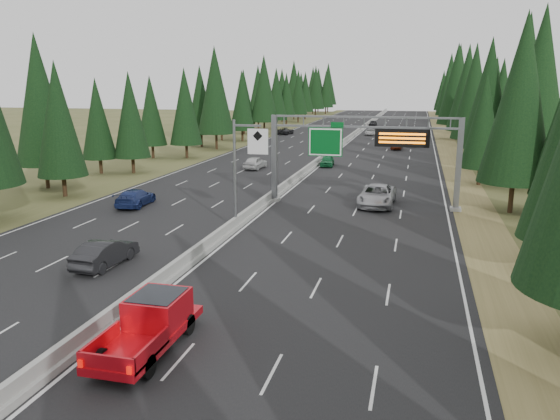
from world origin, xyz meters
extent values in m
cube|color=black|center=(0.00, 80.00, 0.04)|extent=(32.00, 260.00, 0.08)
cube|color=olive|center=(17.80, 80.00, 0.03)|extent=(3.60, 260.00, 0.06)
cube|color=#454C23|center=(-17.80, 80.00, 0.03)|extent=(3.60, 260.00, 0.06)
cube|color=gray|center=(0.00, 80.00, 0.23)|extent=(0.70, 260.00, 0.30)
cube|color=gray|center=(0.00, 80.00, 0.63)|extent=(0.30, 260.00, 0.60)
cube|color=slate|center=(0.35, 35.00, 3.98)|extent=(0.45, 0.45, 7.80)
cube|color=gray|center=(0.35, 35.00, 0.23)|extent=(0.90, 0.90, 0.30)
cube|color=slate|center=(16.20, 35.00, 3.98)|extent=(0.45, 0.45, 7.80)
cube|color=gray|center=(16.20, 35.00, 0.23)|extent=(0.90, 0.90, 0.30)
cube|color=slate|center=(8.28, 35.00, 7.80)|extent=(15.85, 0.35, 0.16)
cube|color=slate|center=(8.28, 35.00, 6.96)|extent=(15.85, 0.35, 0.16)
cube|color=#054C19|center=(5.00, 34.75, 5.63)|extent=(3.00, 0.10, 2.50)
cube|color=silver|center=(5.00, 34.69, 5.63)|extent=(2.85, 0.02, 2.35)
cube|color=#054C19|center=(6.00, 34.75, 7.13)|extent=(1.10, 0.10, 0.45)
cube|color=black|center=(11.50, 34.70, 6.13)|extent=(4.50, 0.40, 1.50)
cube|color=orange|center=(11.50, 34.48, 6.48)|extent=(3.80, 0.02, 0.18)
cube|color=orange|center=(11.50, 34.48, 6.13)|extent=(3.80, 0.02, 0.18)
cube|color=orange|center=(11.50, 34.48, 5.78)|extent=(3.80, 0.02, 0.18)
cylinder|color=slate|center=(0.00, 25.00, 4.08)|extent=(0.20, 0.20, 8.00)
cube|color=gray|center=(0.00, 25.00, 0.18)|extent=(0.50, 0.50, 0.20)
cube|color=slate|center=(1.00, 25.00, 7.68)|extent=(2.00, 0.15, 0.15)
cube|color=silver|center=(1.80, 24.88, 6.58)|extent=(1.50, 0.06, 1.80)
cylinder|color=black|center=(20.84, 20.03, 1.06)|extent=(0.40, 0.40, 2.12)
cylinder|color=black|center=(20.62, 35.73, 1.30)|extent=(0.40, 0.40, 2.60)
cone|color=black|center=(20.62, 35.73, 9.42)|extent=(5.85, 5.85, 13.65)
cylinder|color=black|center=(23.73, 33.36, 1.04)|extent=(0.40, 0.40, 2.08)
cylinder|color=black|center=(19.30, 48.32, 0.95)|extent=(0.40, 0.40, 1.90)
cone|color=black|center=(19.30, 48.32, 6.87)|extent=(4.27, 4.27, 9.95)
cylinder|color=black|center=(24.17, 47.74, 1.46)|extent=(0.40, 0.40, 2.92)
cone|color=black|center=(24.17, 47.74, 10.57)|extent=(6.56, 6.56, 15.31)
cylinder|color=black|center=(20.98, 60.89, 1.30)|extent=(0.40, 0.40, 2.59)
cone|color=black|center=(20.98, 60.89, 9.40)|extent=(5.83, 5.83, 13.61)
cylinder|color=black|center=(24.60, 58.48, 1.49)|extent=(0.40, 0.40, 2.99)
cone|color=black|center=(24.60, 58.48, 10.83)|extent=(6.72, 6.72, 15.69)
cylinder|color=black|center=(20.33, 73.50, 1.31)|extent=(0.40, 0.40, 2.62)
cone|color=black|center=(20.33, 73.50, 9.50)|extent=(5.89, 5.89, 13.75)
cylinder|color=black|center=(24.08, 73.00, 1.14)|extent=(0.40, 0.40, 2.27)
cone|color=black|center=(24.08, 73.00, 8.23)|extent=(5.11, 5.11, 11.93)
cylinder|color=black|center=(20.33, 86.69, 1.37)|extent=(0.40, 0.40, 2.73)
cone|color=black|center=(20.33, 86.69, 9.91)|extent=(6.15, 6.15, 14.36)
cylinder|color=black|center=(24.99, 88.30, 1.20)|extent=(0.40, 0.40, 2.41)
cone|color=black|center=(24.99, 88.30, 8.73)|extent=(5.42, 5.42, 12.65)
cylinder|color=black|center=(19.32, 99.18, 1.45)|extent=(0.40, 0.40, 2.90)
cone|color=black|center=(19.32, 99.18, 10.52)|extent=(6.53, 6.53, 15.24)
cylinder|color=black|center=(23.98, 98.38, 0.90)|extent=(0.40, 0.40, 1.80)
cone|color=black|center=(23.98, 98.38, 6.52)|extent=(4.05, 4.05, 9.44)
cylinder|color=black|center=(20.46, 112.23, 1.51)|extent=(0.40, 0.40, 3.01)
cone|color=black|center=(20.46, 112.23, 10.92)|extent=(6.78, 6.78, 15.81)
cylinder|color=black|center=(23.39, 114.86, 1.27)|extent=(0.40, 0.40, 2.54)
cone|color=black|center=(23.39, 114.86, 9.22)|extent=(5.72, 5.72, 13.35)
cylinder|color=black|center=(19.50, 124.75, 0.98)|extent=(0.40, 0.40, 1.95)
cone|color=black|center=(19.50, 124.75, 7.09)|extent=(4.40, 4.40, 10.26)
cylinder|color=black|center=(24.95, 126.97, 0.95)|extent=(0.40, 0.40, 1.89)
cone|color=black|center=(24.95, 126.97, 6.86)|extent=(4.26, 4.26, 9.93)
cylinder|color=black|center=(19.59, 138.76, 1.25)|extent=(0.40, 0.40, 2.49)
cone|color=black|center=(19.59, 138.76, 9.04)|extent=(5.61, 5.61, 13.09)
cylinder|color=black|center=(23.75, 138.39, 1.46)|extent=(0.40, 0.40, 2.91)
cone|color=black|center=(23.75, 138.39, 10.55)|extent=(6.55, 6.55, 15.29)
cylinder|color=black|center=(20.63, 151.03, 1.51)|extent=(0.40, 0.40, 3.03)
cone|color=black|center=(20.63, 151.03, 10.97)|extent=(6.81, 6.81, 15.89)
cylinder|color=black|center=(23.98, 153.50, 1.01)|extent=(0.40, 0.40, 2.02)
cone|color=black|center=(23.98, 153.50, 7.31)|extent=(4.53, 4.53, 10.58)
cylinder|color=black|center=(20.46, 163.58, 1.01)|extent=(0.40, 0.40, 2.03)
cone|color=black|center=(20.46, 163.58, 7.35)|extent=(4.56, 4.56, 10.65)
cylinder|color=black|center=(24.98, 165.22, 0.93)|extent=(0.40, 0.40, 1.86)
cone|color=black|center=(24.98, 165.22, 6.75)|extent=(4.19, 4.19, 9.78)
cylinder|color=black|center=(19.46, 176.72, 1.00)|extent=(0.40, 0.40, 2.00)
cone|color=black|center=(19.46, 176.72, 7.25)|extent=(4.50, 4.50, 10.50)
cylinder|color=black|center=(23.99, 178.64, 1.51)|extent=(0.40, 0.40, 3.01)
cone|color=black|center=(23.99, 178.64, 10.92)|extent=(6.78, 6.78, 15.81)
cylinder|color=black|center=(20.37, 191.13, 1.21)|extent=(0.40, 0.40, 2.42)
cone|color=black|center=(20.37, 191.13, 8.77)|extent=(5.44, 5.44, 12.70)
cylinder|color=black|center=(24.56, 193.43, 1.32)|extent=(0.40, 0.40, 2.63)
cone|color=black|center=(24.56, 193.43, 9.55)|extent=(5.92, 5.92, 13.82)
cylinder|color=black|center=(-19.65, 32.28, 1.02)|extent=(0.40, 0.40, 2.04)
cone|color=black|center=(-19.65, 32.28, 7.39)|extent=(4.59, 4.59, 10.70)
cylinder|color=black|center=(-24.15, 35.78, 1.24)|extent=(0.40, 0.40, 2.49)
cone|color=black|center=(-24.15, 35.78, 9.02)|extent=(5.60, 5.60, 13.06)
cylinder|color=black|center=(-20.42, 46.83, 0.96)|extent=(0.40, 0.40, 1.92)
cone|color=black|center=(-20.42, 46.83, 6.97)|extent=(4.33, 4.33, 10.10)
cylinder|color=black|center=(-24.08, 45.62, 0.90)|extent=(0.40, 0.40, 1.81)
cone|color=black|center=(-24.08, 45.62, 6.56)|extent=(4.07, 4.07, 9.49)
cylinder|color=black|center=(-19.48, 60.60, 1.03)|extent=(0.40, 0.40, 2.05)
cone|color=black|center=(-19.48, 60.60, 7.43)|extent=(4.61, 4.61, 10.76)
cylinder|color=black|center=(-24.43, 59.82, 0.94)|extent=(0.40, 0.40, 1.88)
cone|color=black|center=(-24.43, 59.82, 6.83)|extent=(4.24, 4.24, 9.89)
cylinder|color=black|center=(-19.14, 71.84, 1.32)|extent=(0.40, 0.40, 2.63)
cone|color=black|center=(-19.14, 71.84, 9.55)|extent=(5.92, 5.92, 13.82)
cylinder|color=black|center=(-23.15, 75.24, 1.09)|extent=(0.40, 0.40, 2.18)
cone|color=black|center=(-23.15, 75.24, 7.89)|extent=(4.89, 4.89, 11.42)
cylinder|color=black|center=(-19.17, 85.62, 1.04)|extent=(0.40, 0.40, 2.08)
cone|color=black|center=(-19.17, 85.62, 7.53)|extent=(4.67, 4.67, 10.90)
cylinder|color=black|center=(-23.57, 86.38, 0.93)|extent=(0.40, 0.40, 1.86)
cone|color=black|center=(-23.57, 86.38, 6.75)|extent=(4.19, 4.19, 9.78)
cylinder|color=black|center=(-19.23, 100.87, 1.32)|extent=(0.40, 0.40, 2.64)
cone|color=black|center=(-19.23, 100.87, 9.55)|extent=(5.93, 5.93, 13.84)
cylinder|color=black|center=(-23.53, 100.14, 1.09)|extent=(0.40, 0.40, 2.18)
cone|color=black|center=(-23.53, 100.14, 7.89)|extent=(4.90, 4.90, 11.43)
cylinder|color=black|center=(-19.65, 112.81, 1.13)|extent=(0.40, 0.40, 2.27)
cone|color=black|center=(-19.65, 112.81, 8.21)|extent=(5.10, 5.10, 11.90)
cylinder|color=black|center=(-24.45, 114.20, 1.19)|extent=(0.40, 0.40, 2.38)
cone|color=black|center=(-24.45, 114.20, 8.61)|extent=(5.35, 5.35, 12.47)
cylinder|color=black|center=(-20.71, 127.32, 1.07)|extent=(0.40, 0.40, 2.13)
cone|color=black|center=(-20.71, 127.32, 7.73)|extent=(4.80, 4.80, 11.20)
cylinder|color=black|center=(-23.15, 126.26, 1.16)|extent=(0.40, 0.40, 2.32)
cone|color=black|center=(-23.15, 126.26, 8.39)|extent=(5.21, 5.21, 12.16)
cylinder|color=black|center=(-19.79, 137.41, 1.14)|extent=(0.40, 0.40, 2.28)
cone|color=black|center=(-19.79, 137.41, 8.25)|extent=(5.12, 5.12, 11.96)
cylinder|color=black|center=(-24.92, 139.47, 1.17)|extent=(0.40, 0.40, 2.35)
cone|color=black|center=(-24.92, 139.47, 8.51)|extent=(5.28, 5.28, 12.32)
cylinder|color=black|center=(-20.83, 152.06, 1.13)|extent=(0.40, 0.40, 2.26)
cone|color=black|center=(-20.83, 152.06, 8.18)|extent=(5.08, 5.08, 11.85)
cylinder|color=black|center=(-24.12, 150.99, 1.38)|extent=(0.40, 0.40, 2.77)
cone|color=black|center=(-24.12, 150.99, 10.03)|extent=(6.23, 6.23, 14.53)
cylinder|color=black|center=(-19.86, 163.83, 1.29)|extent=(0.40, 0.40, 2.58)
cone|color=black|center=(-19.86, 163.83, 9.36)|extent=(5.81, 5.81, 13.56)
cylinder|color=black|center=(-24.83, 164.65, 1.13)|extent=(0.40, 0.40, 2.26)
cone|color=black|center=(-24.83, 164.65, 8.19)|extent=(5.09, 5.09, 11.87)
cylinder|color=black|center=(-19.33, 180.55, 1.20)|extent=(0.40, 0.40, 2.40)
cone|color=black|center=(-19.33, 180.55, 8.69)|extent=(5.39, 5.39, 12.59)
cylinder|color=black|center=(-23.89, 180.14, 1.30)|extent=(0.40, 0.40, 2.60)
cone|color=black|center=(-23.89, 180.14, 9.42)|extent=(5.85, 5.85, 13.65)
cylinder|color=black|center=(-20.69, 193.44, 1.44)|extent=(0.40, 0.40, 2.89)
cone|color=black|center=(-20.69, 193.44, 10.46)|extent=(6.50, 6.50, 15.16)
cylinder|color=black|center=(-24.38, 193.62, 1.30)|extent=(0.40, 0.40, 2.61)
cone|color=black|center=(-24.38, 193.62, 9.46)|extent=(5.87, 5.87, 13.70)
imported|color=#A2A2A7|center=(9.57, 35.42, 0.98)|extent=(3.16, 6.55, 1.80)
cylinder|color=black|center=(1.75, 4.11, 0.53)|extent=(0.33, 0.89, 0.89)
cylinder|color=black|center=(3.65, 4.11, 0.53)|extent=(0.33, 0.89, 0.89)
cylinder|color=black|center=(1.75, 7.78, 0.53)|extent=(0.33, 0.89, 0.89)
cylinder|color=black|center=(3.65, 7.78, 0.53)|extent=(0.33, 0.89, 0.89)
cube|color=#BB0B14|center=(2.70, 6.00, 0.69)|extent=(2.23, 6.24, 0.33)
cube|color=#BB0B14|center=(2.70, 7.00, 1.47)|extent=(2.12, 2.45, 1.23)
cube|color=black|center=(2.70, 7.00, 1.81)|extent=(1.89, 2.12, 0.61)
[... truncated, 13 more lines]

